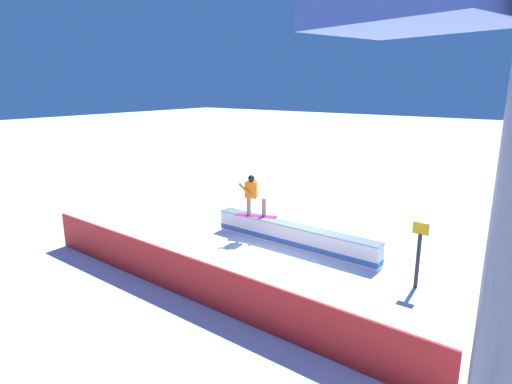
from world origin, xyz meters
name	(u,v)px	position (x,y,z in m)	size (l,w,h in m)	color
ground_plane	(293,246)	(0.00, 0.00, 0.00)	(120.00, 120.00, 0.00)	white
grind_box	(293,237)	(0.00, 0.00, 0.34)	(5.86, 0.62, 0.74)	white
snowboarder	(253,194)	(1.61, 0.01, 1.50)	(1.44, 0.83, 1.40)	#C5228E
safety_fence	(194,280)	(0.00, 4.46, 0.54)	(11.80, 0.06, 1.09)	red
trail_marker	(418,253)	(-4.04, 0.55, 0.94)	(0.40, 0.10, 1.74)	#262628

